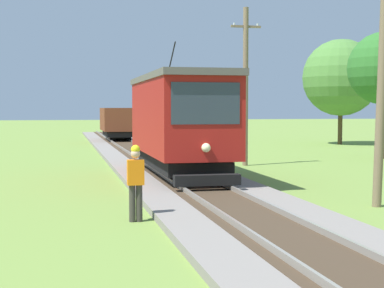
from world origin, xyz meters
name	(u,v)px	position (x,y,z in m)	size (l,w,h in m)	color
red_tram	(180,120)	(0.00, 19.94, 2.19)	(2.60, 8.54, 4.79)	maroon
freight_car	(118,122)	(0.00, 43.80, 1.56)	(2.40, 5.20, 2.31)	brown
utility_pole_near_tram	(382,80)	(3.99, 12.92, 3.36)	(1.40, 0.53, 6.53)	#7A664C
utility_pole_mid	(246,85)	(3.99, 24.69, 3.67)	(1.40, 0.26, 7.15)	#7A664C
gravel_pile	(174,134)	(4.93, 47.19, 0.46)	(2.21, 2.21, 0.91)	gray
track_worker	(136,179)	(-2.54, 12.36, 0.98)	(0.38, 0.24, 1.78)	#38332D
tree_right_near	(341,78)	(15.40, 38.27, 4.79)	(5.48, 5.48, 7.54)	#4C3823
tree_left_far	(384,69)	(12.08, 26.74, 4.65)	(3.74, 3.74, 6.54)	#4C3823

